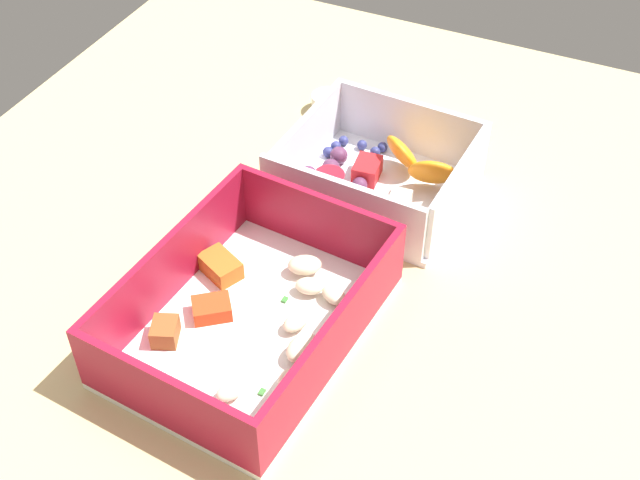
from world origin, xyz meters
The scene contains 4 objects.
table_surface centered at (0.00, 0.00, 1.00)cm, with size 80.00×80.00×2.00cm, color tan.
pasta_container centered at (-11.82, 1.85, 4.03)cm, with size 23.24×17.81×6.55cm.
fruit_bowl centered at (8.16, -0.74, 4.12)cm, with size 15.29×16.71×6.29cm.
paper_cup_liner centered at (18.46, 9.05, 3.00)cm, with size 3.44×3.44×2.01cm, color white.
Camera 1 is at (-49.43, -21.62, 53.85)cm, focal length 47.29 mm.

